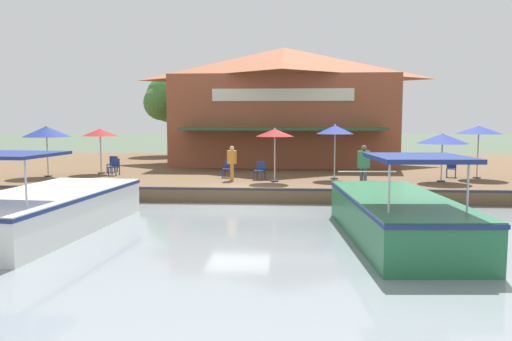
{
  "coord_description": "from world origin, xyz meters",
  "views": [
    {
      "loc": [
        19.46,
        2.07,
        3.39
      ],
      "look_at": [
        -1.0,
        0.63,
        1.3
      ],
      "focal_mm": 35.0,
      "sensor_mm": 36.0,
      "label": 1
    }
  ],
  "objects": [
    {
      "name": "motorboat_nearest_quay",
      "position": [
        4.53,
        -5.19,
        0.72
      ],
      "size": [
        8.8,
        3.69,
        2.45
      ],
      "color": "white",
      "rests_on": "river_water"
    },
    {
      "name": "patio_umbrella_near_quay_edge",
      "position": [
        -4.98,
        10.98,
        2.91
      ],
      "size": [
        2.12,
        2.12,
        2.54
      ],
      "color": "#B7B7B7",
      "rests_on": "quay_deck"
    },
    {
      "name": "patio_umbrella_mid_patio_right",
      "position": [
        -4.15,
        -9.85,
        2.82
      ],
      "size": [
        2.27,
        2.27,
        2.52
      ],
      "color": "#B7B7B7",
      "rests_on": "quay_deck"
    },
    {
      "name": "patio_umbrella_by_entrance",
      "position": [
        -5.8,
        -7.81,
        2.73
      ],
      "size": [
        1.88,
        1.88,
        2.36
      ],
      "color": "#B7B7B7",
      "rests_on": "quay_deck"
    },
    {
      "name": "quay_edge_fender",
      "position": [
        -0.1,
        0.0,
        0.65
      ],
      "size": [
        0.2,
        50.4,
        0.1
      ],
      "primitive_type": "cube",
      "color": "#2D2D33",
      "rests_on": "quay_deck"
    },
    {
      "name": "tree_downstream_bank",
      "position": [
        -19.58,
        -7.59,
        4.99
      ],
      "size": [
        4.1,
        3.9,
        6.46
      ],
      "color": "brown",
      "rests_on": "quay_deck"
    },
    {
      "name": "quay_deck",
      "position": [
        -11.0,
        0.0,
        0.3
      ],
      "size": [
        22.0,
        56.0,
        0.6
      ],
      "primitive_type": "cube",
      "color": "brown",
      "rests_on": "ground"
    },
    {
      "name": "person_near_entrance",
      "position": [
        -3.3,
        -0.64,
        1.59
      ],
      "size": [
        0.45,
        0.45,
        1.59
      ],
      "color": "orange",
      "rests_on": "quay_deck"
    },
    {
      "name": "patio_umbrella_far_corner",
      "position": [
        -4.13,
        4.13,
        2.92
      ],
      "size": [
        1.73,
        1.73,
        2.58
      ],
      "color": "#B7B7B7",
      "rests_on": "quay_deck"
    },
    {
      "name": "waterfront_restaurant",
      "position": [
        -13.81,
        1.58,
        4.42
      ],
      "size": [
        11.76,
        14.0,
        7.49
      ],
      "color": "brown",
      "rests_on": "quay_deck"
    },
    {
      "name": "patio_umbrella_mid_patio_left",
      "position": [
        -3.41,
        8.85,
        2.55
      ],
      "size": [
        2.25,
        2.25,
        2.22
      ],
      "color": "#B7B7B7",
      "rests_on": "quay_deck"
    },
    {
      "name": "patio_umbrella_back_row",
      "position": [
        -2.94,
        1.34,
        2.8
      ],
      "size": [
        1.71,
        1.71,
        2.43
      ],
      "color": "#B7B7B7",
      "rests_on": "quay_deck"
    },
    {
      "name": "cafe_chair_facing_river",
      "position": [
        -5.33,
        9.89,
        1.08
      ],
      "size": [
        0.56,
        0.56,
        0.85
      ],
      "color": "navy",
      "rests_on": "quay_deck"
    },
    {
      "name": "cafe_chair_beside_entrance",
      "position": [
        -3.69,
        0.64,
        1.08
      ],
      "size": [
        0.56,
        0.56,
        0.85
      ],
      "color": "navy",
      "rests_on": "quay_deck"
    },
    {
      "name": "cafe_chair_far_corner_seat",
      "position": [
        -4.48,
        -0.96,
        1.08
      ],
      "size": [
        0.52,
        0.52,
        0.85
      ],
      "color": "navy",
      "rests_on": "quay_deck"
    },
    {
      "name": "motorboat_mid_row",
      "position": [
        4.87,
        4.96,
        0.74
      ],
      "size": [
        8.48,
        3.09,
        2.45
      ],
      "color": "#287047",
      "rests_on": "river_water"
    },
    {
      "name": "cafe_chair_back_row_seat",
      "position": [
        -4.97,
        -6.8,
        1.08
      ],
      "size": [
        0.48,
        0.48,
        0.85
      ],
      "color": "navy",
      "rests_on": "quay_deck"
    },
    {
      "name": "ground_plane",
      "position": [
        0.0,
        0.0,
        0.0
      ],
      "size": [
        220.0,
        220.0,
        0.0
      ],
      "primitive_type": "plane",
      "color": "#4C5B47"
    },
    {
      "name": "cafe_chair_mid_patio",
      "position": [
        -6.43,
        -7.42,
        1.08
      ],
      "size": [
        0.47,
        0.47,
        0.85
      ],
      "color": "navy",
      "rests_on": "quay_deck"
    },
    {
      "name": "person_mid_patio",
      "position": [
        -0.75,
        4.99,
        1.73
      ],
      "size": [
        0.5,
        0.5,
        1.78
      ],
      "color": "#4C4C56",
      "rests_on": "quay_deck"
    }
  ]
}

